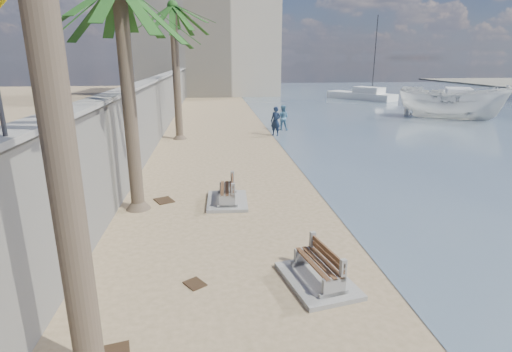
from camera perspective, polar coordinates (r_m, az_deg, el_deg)
seawall at (r=25.37m, az=-14.11°, el=9.19°), size 0.45×70.00×3.50m
wall_cap at (r=25.22m, az=-14.40°, el=13.24°), size 0.80×70.00×0.12m
end_building at (r=57.01m, az=-6.86°, el=18.64°), size 18.00×12.00×14.00m
bench_near at (r=9.06m, az=8.87°, el=-12.88°), size 1.68×2.15×0.80m
bench_far at (r=13.65m, az=-4.15°, el=-2.36°), size 1.42×2.03×0.83m
palm_back at (r=24.72m, az=-11.82°, el=22.43°), size 5.00×5.00×8.48m
streetlight at (r=17.38m, az=-18.53°, el=21.93°), size 0.28×0.28×5.12m
person_a at (r=25.50m, az=2.83°, el=8.13°), size 0.92×0.87×2.12m
person_b at (r=27.62m, az=3.84°, el=8.50°), size 1.07×0.93×1.87m
boat_cruiser at (r=36.38m, az=26.21°, el=9.57°), size 4.40×4.38×3.64m
yacht_near at (r=52.90m, az=26.76°, el=9.99°), size 8.54×12.15×1.50m
yacht_far at (r=50.31m, az=14.76°, el=10.94°), size 6.77×8.29×1.50m
sailboat_west at (r=56.12m, az=16.22°, el=11.35°), size 5.15×6.16×10.06m
debris_c at (r=14.25m, az=-12.99°, el=-3.42°), size 0.80×0.86×0.03m
debris_d at (r=9.16m, az=-8.73°, el=-14.97°), size 0.55×0.58×0.03m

